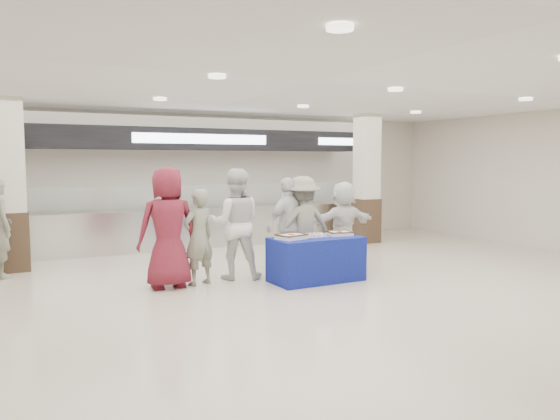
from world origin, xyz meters
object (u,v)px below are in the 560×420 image
sheet_cake_left (292,236)px  sheet_cake_right (339,233)px  display_table (316,259)px  civilian_white (343,224)px  soldier_b (303,225)px  chef_tall (235,224)px  chef_short (289,226)px  cupcake_tray (316,235)px  civilian_maroon (168,228)px  soldier_a (199,237)px

sheet_cake_left → sheet_cake_right: sheet_cake_left is taller
display_table → civilian_white: 1.54m
soldier_b → civilian_white: size_ratio=1.07×
chef_tall → civilian_white: (2.30, 0.10, -0.13)m
sheet_cake_left → chef_short: 0.76m
display_table → cupcake_tray: size_ratio=3.96×
sheet_cake_right → civilian_maroon: bearing=168.2°
civilian_maroon → chef_short: (2.23, 0.07, -0.10)m
civilian_maroon → civilian_white: 3.54m
display_table → soldier_a: (-1.87, 0.64, 0.42)m
civilian_maroon → sheet_cake_right: bearing=168.3°
cupcake_tray → chef_tall: bearing=146.1°
civilian_maroon → soldier_a: bearing=-179.9°
soldier_a → soldier_b: (1.96, 0.00, 0.09)m
civilian_maroon → soldier_a: size_ratio=1.24×
cupcake_tray → chef_short: bearing=104.3°
cupcake_tray → chef_tall: size_ratio=0.20×
chef_tall → civilian_white: chef_tall is taller
display_table → soldier_b: bearing=80.1°
soldier_a → chef_tall: bearing=173.9°
sheet_cake_right → soldier_a: (-2.36, 0.60, -0.00)m
soldier_a → soldier_b: size_ratio=0.90×
civilian_maroon → display_table: bearing=165.0°
display_table → sheet_cake_right: 0.65m
display_table → chef_short: 0.88m
chef_short → civilian_white: chef_short is taller
sheet_cake_left → soldier_a: soldier_a is taller
display_table → soldier_a: 2.02m
civilian_maroon → sheet_cake_left: bearing=162.2°
sheet_cake_right → chef_tall: size_ratio=0.23×
soldier_a → chef_tall: size_ratio=0.83×
soldier_a → soldier_b: 1.96m
chef_tall → chef_short: chef_tall is taller
display_table → soldier_a: size_ratio=0.98×
chef_short → cupcake_tray: bearing=87.7°
civilian_white → soldier_b: bearing=14.6°
sheet_cake_right → soldier_b: bearing=123.8°
display_table → chef_tall: (-1.15, 0.81, 0.58)m
display_table → sheet_cake_left: sheet_cake_left is taller
sheet_cake_left → cupcake_tray: size_ratio=1.36×
civilian_maroon → soldier_b: 2.48m
display_table → chef_short: size_ratio=0.88×
sheet_cake_left → civilian_white: civilian_white is taller
sheet_cake_left → civilian_white: (1.61, 0.90, 0.03)m
sheet_cake_left → sheet_cake_right: bearing=1.3°
sheet_cake_right → civilian_white: size_ratio=0.27×
display_table → soldier_a: bearing=159.4°
display_table → soldier_b: 0.82m
soldier_a → chef_tall: 0.76m
soldier_a → civilian_white: 3.03m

